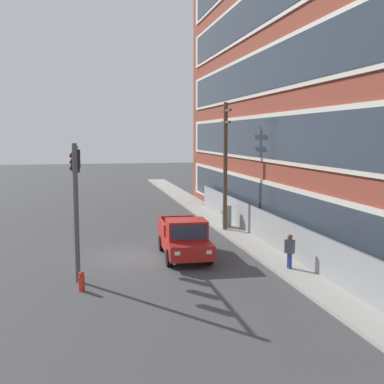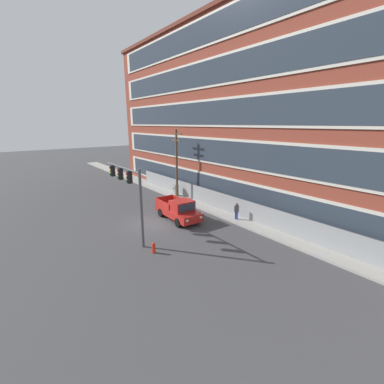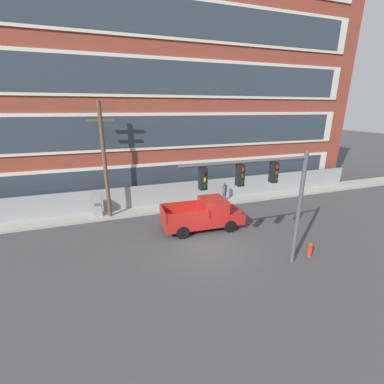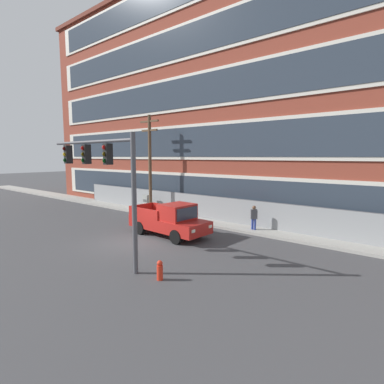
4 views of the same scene
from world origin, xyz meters
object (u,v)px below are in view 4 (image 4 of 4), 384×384
object	(u,v)px
utility_pole_near_corner	(150,161)
fire_hydrant	(160,270)
traffic_signal_mast	(104,169)
pickup_truck_red	(170,221)
pedestrian_near_cabinet	(254,217)
electrical_cabinet	(147,204)

from	to	relation	value
utility_pole_near_corner	fire_hydrant	size ratio (longest dim) A/B	10.28
traffic_signal_mast	pickup_truck_red	distance (m)	6.10
fire_hydrant	utility_pole_near_corner	bearing A→B (deg)	138.75
pedestrian_near_cabinet	utility_pole_near_corner	bearing A→B (deg)	-178.13
traffic_signal_mast	pedestrian_near_cabinet	bearing A→B (deg)	74.67
traffic_signal_mast	electrical_cabinet	xyz separation A→B (m)	(-7.48, 9.18, -3.42)
utility_pole_near_corner	electrical_cabinet	distance (m)	3.71
fire_hydrant	traffic_signal_mast	bearing A→B (deg)	-177.13
traffic_signal_mast	pedestrian_near_cabinet	xyz separation A→B (m)	(2.51, 9.14, -3.23)
utility_pole_near_corner	pedestrian_near_cabinet	distance (m)	9.79
traffic_signal_mast	utility_pole_near_corner	xyz separation A→B (m)	(-6.67, 8.84, 0.18)
pickup_truck_red	electrical_cabinet	size ratio (longest dim) A/B	3.41
utility_pole_near_corner	fire_hydrant	distance (m)	13.76
traffic_signal_mast	pedestrian_near_cabinet	distance (m)	10.01
utility_pole_near_corner	pedestrian_near_cabinet	bearing A→B (deg)	1.87
traffic_signal_mast	fire_hydrant	bearing A→B (deg)	2.87
traffic_signal_mast	utility_pole_near_corner	bearing A→B (deg)	127.02
pickup_truck_red	pedestrian_near_cabinet	size ratio (longest dim) A/B	3.15
utility_pole_near_corner	electrical_cabinet	world-z (taller)	utility_pole_near_corner
pickup_truck_red	electrical_cabinet	distance (m)	7.74
pickup_truck_red	fire_hydrant	size ratio (longest dim) A/B	6.82
traffic_signal_mast	pickup_truck_red	size ratio (longest dim) A/B	1.14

